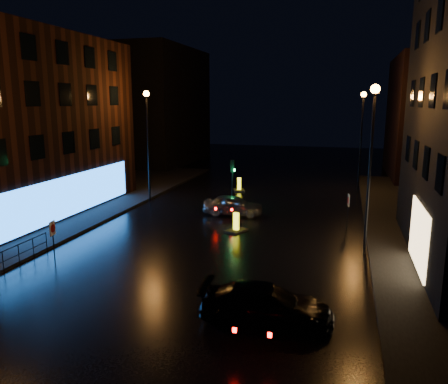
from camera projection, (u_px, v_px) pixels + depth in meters
The scene contains 16 objects.
ground at pixel (177, 283), 18.58m from camera, with size 120.00×120.00×0.00m, color black.
pavement_left at pixel (29, 214), 29.79m from camera, with size 12.00×44.00×0.15m, color black.
building_left at pixel (2, 126), 28.99m from camera, with size 10.00×18.00×12.00m, color black.
building_far_left at pixel (160, 106), 54.38m from camera, with size 8.00×16.00×14.00m, color black.
building_far_right at pixel (434, 118), 43.61m from camera, with size 8.00×14.00×12.00m, color black.
street_lamp_lfar at pixel (147, 129), 32.71m from camera, with size 0.44×0.44×8.37m.
street_lamp_rnear at pixel (372, 144), 21.06m from camera, with size 0.44×0.44×8.37m.
street_lamp_rfar at pixel (362, 126), 36.16m from camera, with size 0.44×0.44×8.37m.
traffic_signal at pixel (232, 200), 32.00m from camera, with size 1.40×2.40×3.45m.
guard_railing at pixel (2, 257), 19.59m from camera, with size 0.05×6.04×1.00m.
silver_hatchback at pixel (233, 205), 29.62m from camera, with size 1.61×4.00×1.36m, color #A3A5AA.
dark_sedan at pixel (267, 304), 15.12m from camera, with size 1.88×4.63×1.34m, color black.
bollard_near at pixel (236, 227), 25.91m from camera, with size 1.32×1.54×1.14m.
bollard_far at pixel (239, 188), 37.66m from camera, with size 1.28×1.55×1.16m.
road_sign_left at pixel (53, 232), 20.56m from camera, with size 0.14×0.50×2.06m.
road_sign_right at pixel (348, 203), 26.00m from camera, with size 0.13×0.53×2.17m.
Camera 1 is at (6.59, -16.24, 7.56)m, focal length 35.00 mm.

